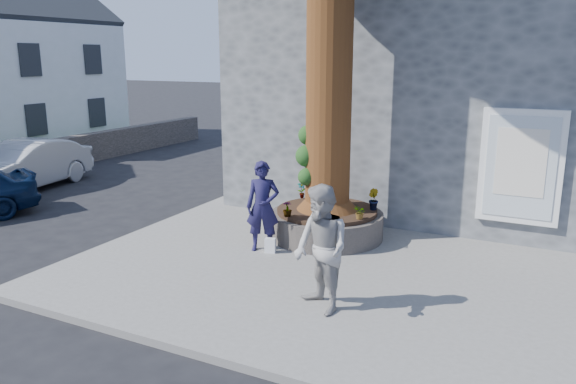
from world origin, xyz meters
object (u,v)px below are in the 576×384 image
at_px(man, 263,206).
at_px(planter, 327,223).
at_px(woman, 321,249).
at_px(car_silver, 25,166).
at_px(a_board_sign, 34,165).

bearing_deg(man, planter, 36.91).
distance_m(woman, car_silver, 11.44).
relative_size(man, woman, 0.92).
xyz_separation_m(woman, car_silver, (-10.82, 3.67, -0.36)).
relative_size(planter, car_silver, 0.54).
distance_m(man, car_silver, 8.97).
height_order(planter, car_silver, car_silver).
height_order(planter, man, man).
bearing_deg(a_board_sign, car_silver, -50.11).
xyz_separation_m(planter, a_board_sign, (-10.28, 1.37, 0.09)).
distance_m(woman, a_board_sign, 12.41).
xyz_separation_m(man, a_board_sign, (-9.50, 2.65, -0.49)).
bearing_deg(woman, car_silver, -162.54).
distance_m(planter, woman, 3.49).
height_order(planter, a_board_sign, a_board_sign).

